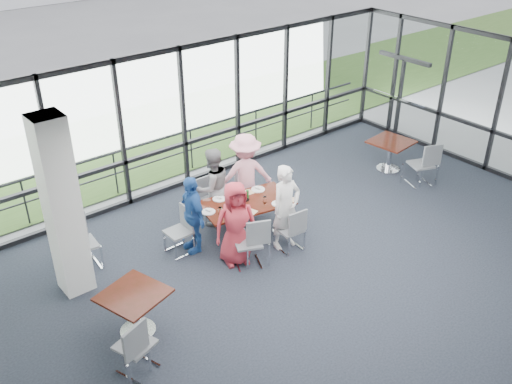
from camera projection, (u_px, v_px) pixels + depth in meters
floor at (346, 289)px, 9.91m from camera, size 12.00×10.00×0.02m
ceiling at (363, 116)px, 8.34m from camera, size 12.00×10.00×0.04m
curtain_wall_back at (183, 118)px, 12.51m from camera, size 12.00×0.10×3.20m
exit_door at (400, 98)px, 15.23m from camera, size 0.12×1.60×2.10m
structural_column at (62, 208)px, 9.17m from camera, size 0.50×0.50×3.20m
apron at (94, 120)px, 16.68m from camera, size 80.00×70.00×0.02m
grass_strip at (126, 141)px, 15.31m from camera, size 80.00×5.00×0.01m
guard_rail at (173, 155)px, 13.45m from camera, size 12.00×0.06×0.06m
main_table at (246, 208)px, 11.09m from camera, size 1.92×1.30×0.75m
side_table_left at (134, 299)px, 8.67m from camera, size 1.11×1.11×0.75m
side_table_right at (391, 145)px, 13.57m from camera, size 1.00×1.00×0.75m
diner_near_left at (236, 224)px, 10.22m from camera, size 0.92×0.75×1.63m
diner_near_right at (286, 208)px, 10.64m from camera, size 0.64×0.48×1.70m
diner_far_left at (212, 187)px, 11.37m from camera, size 0.82×0.52×1.66m
diner_far_right at (245, 175)px, 11.72m from camera, size 1.29×1.03×1.78m
diner_end at (192, 214)px, 10.58m from camera, size 0.64×0.98×1.55m
chair_main_nl at (248, 243)px, 10.29m from camera, size 0.62×0.62×0.96m
chair_main_nr at (290, 229)px, 10.75m from camera, size 0.47×0.47×0.88m
chair_main_fl at (208, 201)px, 11.67m from camera, size 0.43×0.43×0.87m
chair_main_fr at (249, 191)px, 12.10m from camera, size 0.45×0.45×0.81m
chair_main_end at (178, 232)px, 10.64m from camera, size 0.45×0.45×0.90m
chair_spare_la at (135, 345)px, 8.05m from camera, size 0.61×0.61×0.98m
chair_spare_lb at (82, 244)px, 10.20m from camera, size 0.53×0.53×1.01m
chair_spare_r at (421, 165)px, 12.99m from camera, size 0.63×0.63×1.00m
plate_nl at (230, 214)px, 10.63m from camera, size 0.27×0.27×0.01m
plate_nr at (278, 204)px, 10.95m from camera, size 0.25×0.25×0.01m
plate_fl at (219, 199)px, 11.11m from camera, size 0.26×0.26×0.01m
plate_fr at (258, 189)px, 11.44m from camera, size 0.28×0.28×0.01m
plate_end at (208, 212)px, 10.69m from camera, size 0.26×0.26×0.01m
tumbler_a at (243, 207)px, 10.70m from camera, size 0.07×0.07×0.14m
tumbler_b at (265, 200)px, 10.96m from camera, size 0.07×0.07×0.13m
tumbler_c at (242, 193)px, 11.17m from camera, size 0.08×0.08×0.15m
tumbler_d at (220, 211)px, 10.59m from camera, size 0.07×0.07×0.14m
menu_a at (250, 213)px, 10.66m from camera, size 0.34×0.28×0.00m
menu_b at (287, 200)px, 11.10m from camera, size 0.34×0.33×0.00m
menu_c at (246, 193)px, 11.33m from camera, size 0.33×0.25×0.00m
condiment_caddy at (246, 200)px, 11.05m from camera, size 0.10×0.07×0.04m
ketchup_bottle at (245, 197)px, 11.02m from camera, size 0.06×0.06×0.18m
green_bottle at (248, 195)px, 11.06m from camera, size 0.05×0.05×0.20m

